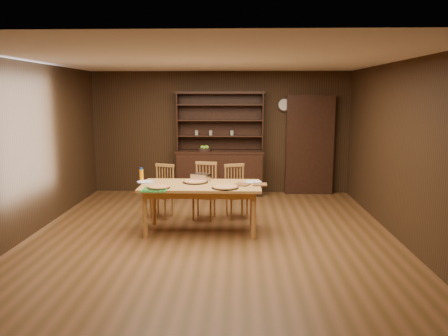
{
  "coord_description": "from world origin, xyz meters",
  "views": [
    {
      "loc": [
        0.39,
        -6.38,
        2.11
      ],
      "look_at": [
        0.16,
        0.4,
        0.97
      ],
      "focal_mm": 35.0,
      "sensor_mm": 36.0,
      "label": 1
    }
  ],
  "objects_px": {
    "chair_right": "(236,189)",
    "juice_bottle": "(141,175)",
    "dining_table": "(201,190)",
    "chair_left": "(163,189)",
    "china_hutch": "(220,167)",
    "chair_center": "(205,189)"
  },
  "relations": [
    {
      "from": "chair_left",
      "to": "chair_center",
      "type": "xyz_separation_m",
      "value": [
        0.74,
        -0.08,
        0.03
      ]
    },
    {
      "from": "dining_table",
      "to": "chair_left",
      "type": "xyz_separation_m",
      "value": [
        -0.74,
        0.85,
        -0.18
      ]
    },
    {
      "from": "china_hutch",
      "to": "chair_center",
      "type": "bearing_deg",
      "value": -95.69
    },
    {
      "from": "chair_left",
      "to": "chair_center",
      "type": "distance_m",
      "value": 0.75
    },
    {
      "from": "china_hutch",
      "to": "dining_table",
      "type": "relative_size",
      "value": 1.19
    },
    {
      "from": "chair_left",
      "to": "chair_right",
      "type": "height_order",
      "value": "chair_right"
    },
    {
      "from": "china_hutch",
      "to": "chair_right",
      "type": "relative_size",
      "value": 2.36
    },
    {
      "from": "dining_table",
      "to": "chair_left",
      "type": "height_order",
      "value": "chair_left"
    },
    {
      "from": "juice_bottle",
      "to": "chair_right",
      "type": "bearing_deg",
      "value": 21.93
    },
    {
      "from": "dining_table",
      "to": "juice_bottle",
      "type": "xyz_separation_m",
      "value": [
        -0.97,
        0.26,
        0.18
      ]
    },
    {
      "from": "chair_right",
      "to": "juice_bottle",
      "type": "height_order",
      "value": "juice_bottle"
    },
    {
      "from": "chair_left",
      "to": "chair_right",
      "type": "relative_size",
      "value": 0.99
    },
    {
      "from": "china_hutch",
      "to": "chair_right",
      "type": "bearing_deg",
      "value": -78.64
    },
    {
      "from": "chair_left",
      "to": "juice_bottle",
      "type": "bearing_deg",
      "value": -93.1
    },
    {
      "from": "dining_table",
      "to": "chair_right",
      "type": "relative_size",
      "value": 1.98
    },
    {
      "from": "dining_table",
      "to": "juice_bottle",
      "type": "height_order",
      "value": "juice_bottle"
    },
    {
      "from": "china_hutch",
      "to": "dining_table",
      "type": "height_order",
      "value": "china_hutch"
    },
    {
      "from": "china_hutch",
      "to": "chair_left",
      "type": "xyz_separation_m",
      "value": [
        -0.92,
        -1.74,
        -0.11
      ]
    },
    {
      "from": "dining_table",
      "to": "chair_left",
      "type": "relative_size",
      "value": 2.0
    },
    {
      "from": "chair_left",
      "to": "chair_right",
      "type": "xyz_separation_m",
      "value": [
        1.27,
        0.01,
        0.0
      ]
    },
    {
      "from": "dining_table",
      "to": "chair_right",
      "type": "bearing_deg",
      "value": 58.44
    },
    {
      "from": "dining_table",
      "to": "chair_center",
      "type": "distance_m",
      "value": 0.79
    }
  ]
}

